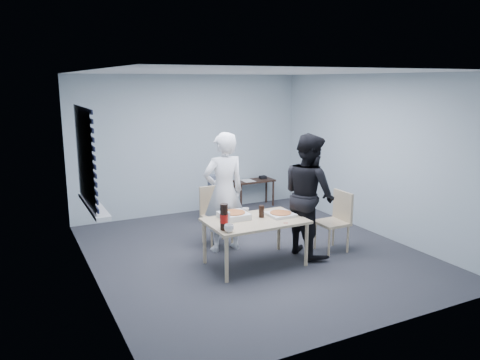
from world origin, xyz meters
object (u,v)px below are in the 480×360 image
dining_table (255,224)px  stool (217,203)px  chair_right (337,217)px  backpack (217,187)px  person_black (309,195)px  mug_a (229,228)px  side_table (254,184)px  person_white (224,192)px  mug_b (246,211)px  soda_bottle (224,217)px  chair_far (215,211)px

dining_table → stool: (0.34, 2.05, -0.24)m
chair_right → backpack: chair_right is taller
person_black → mug_a: person_black is taller
person_black → side_table: person_black is taller
person_white → person_black: (1.02, -0.69, 0.00)m
mug_b → soda_bottle: (-0.56, -0.48, 0.12)m
soda_bottle → mug_b: bearing=40.9°
mug_b → soda_bottle: 0.75m
backpack → soda_bottle: 2.42m
chair_far → mug_a: chair_far is taller
person_black → mug_a: bearing=103.6°
chair_far → person_white: bearing=-91.1°
side_table → backpack: bearing=-148.9°
side_table → person_black: bearing=-101.8°
person_white → soda_bottle: (-0.42, -0.92, -0.08)m
person_black → dining_table: bearing=91.9°
person_black → side_table: 2.76m
dining_table → person_black: 0.94m
chair_right → stool: bearing=115.7°
chair_right → mug_b: 1.41m
person_white → soda_bottle: person_white is taller
chair_right → person_black: bearing=170.9°
dining_table → side_table: bearing=61.8°
person_black → mug_b: person_black is taller
side_table → dining_table: bearing=-118.2°
dining_table → stool: dining_table is taller
chair_right → backpack: bearing=115.9°
chair_far → person_white: 0.51m
chair_right → soda_bottle: (-1.91, -0.16, 0.29)m
chair_far → backpack: 1.09m
chair_right → stool: chair_right is taller
dining_table → backpack: bearing=80.4°
chair_right → side_table: bearing=88.0°
side_table → backpack: backpack is taller
person_white → stool: person_white is taller
person_white → mug_a: person_white is taller
chair_right → person_black: 0.60m
side_table → chair_right: bearing=-92.0°
backpack → soda_bottle: size_ratio=1.22×
stool → mug_b: bearing=-101.1°
person_white → stool: size_ratio=3.91×
soda_bottle → dining_table: bearing=19.9°
mug_b → person_white: bearing=106.7°
person_white → side_table: 2.57m
stool → backpack: bearing=-90.0°
person_white → stool: bearing=-109.8°
chair_far → person_white: person_white is taller
backpack → side_table: bearing=36.2°
mug_b → stool: bearing=78.9°
stool → mug_a: size_ratio=3.68×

